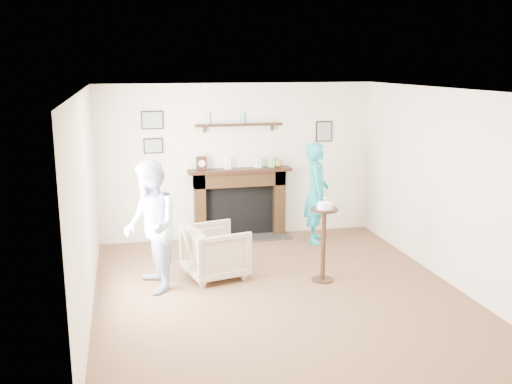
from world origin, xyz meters
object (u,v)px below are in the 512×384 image
armchair (216,276)px  man (154,289)px  woman (315,241)px  pedestal_table (324,230)px

armchair → man: 0.89m
armchair → woman: 2.16m
man → pedestal_table: 2.31m
man → pedestal_table: pedestal_table is taller
woman → pedestal_table: (-0.47, -1.64, 0.69)m
woman → pedestal_table: 1.84m
woman → armchair: bearing=141.2°
man → woman: bearing=109.2°
pedestal_table → man: bearing=174.9°
armchair → pedestal_table: 1.59m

